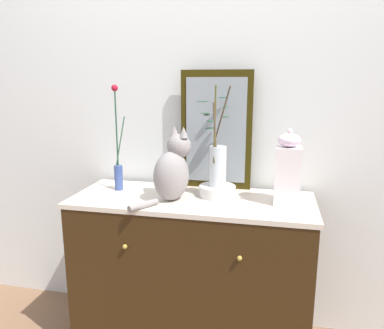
% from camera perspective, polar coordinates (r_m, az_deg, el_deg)
% --- Properties ---
extents(wall_back, '(4.40, 0.08, 2.60)m').
position_cam_1_polar(wall_back, '(2.19, 1.85, 8.44)').
color(wall_back, silver).
rests_on(wall_back, ground_plane).
extents(sideboard, '(1.27, 0.52, 0.86)m').
position_cam_1_polar(sideboard, '(2.14, -0.00, -16.17)').
color(sideboard, '#321E0C').
rests_on(sideboard, ground_plane).
extents(mirror_leaning, '(0.40, 0.03, 0.66)m').
position_cam_1_polar(mirror_leaning, '(2.10, 3.72, 5.24)').
color(mirror_leaning, '#2F2606').
rests_on(mirror_leaning, sideboard).
extents(cat_sitting, '(0.28, 0.36, 0.38)m').
position_cam_1_polar(cat_sitting, '(1.90, -3.00, -0.83)').
color(cat_sitting, gray).
rests_on(cat_sitting, sideboard).
extents(vase_slim_green, '(0.08, 0.05, 0.58)m').
position_cam_1_polar(vase_slim_green, '(2.11, -11.26, 0.15)').
color(vase_slim_green, '#3B5095').
rests_on(vase_slim_green, sideboard).
extents(bowl_porcelain, '(0.19, 0.19, 0.06)m').
position_cam_1_polar(bowl_porcelain, '(1.99, 3.91, -4.07)').
color(bowl_porcelain, silver).
rests_on(bowl_porcelain, sideboard).
extents(vase_glass_clear, '(0.19, 0.21, 0.52)m').
position_cam_1_polar(vase_glass_clear, '(1.95, 3.92, 0.53)').
color(vase_glass_clear, silver).
rests_on(vase_glass_clear, bowl_porcelain).
extents(jar_lidded_porcelain, '(0.12, 0.12, 0.38)m').
position_cam_1_polar(jar_lidded_porcelain, '(1.89, 14.44, -0.83)').
color(jar_lidded_porcelain, white).
rests_on(jar_lidded_porcelain, sideboard).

